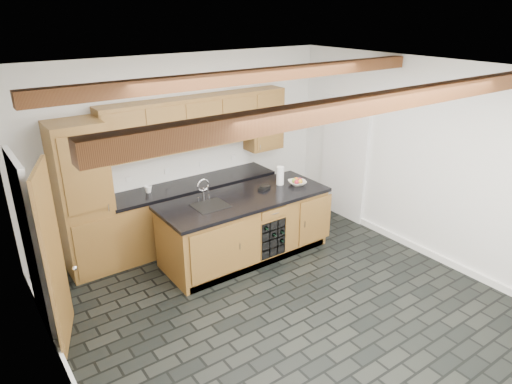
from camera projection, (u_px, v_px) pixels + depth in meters
ground at (284, 305)px, 5.63m from camera, size 5.00×5.00×0.00m
room_shell at (253, 178)px, 5.40m from camera, size 5.01×5.00×5.00m
back_cabinetry at (171, 184)px, 6.74m from camera, size 3.65×0.62×2.20m
island at (246, 226)px, 6.59m from camera, size 2.48×0.96×0.93m
faucet at (209, 203)px, 6.14m from camera, size 0.45×0.40×0.34m
kitchen_scale at (264, 188)px, 6.66m from camera, size 0.21×0.16×0.06m
fruit_bowl at (297, 183)px, 6.83m from camera, size 0.32×0.32×0.06m
fruit_cluster at (297, 181)px, 6.82m from camera, size 0.16×0.17×0.07m
paper_towel at (280, 176)px, 6.81m from camera, size 0.11×0.11×0.28m
mug at (148, 189)px, 6.54m from camera, size 0.14×0.14×0.10m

